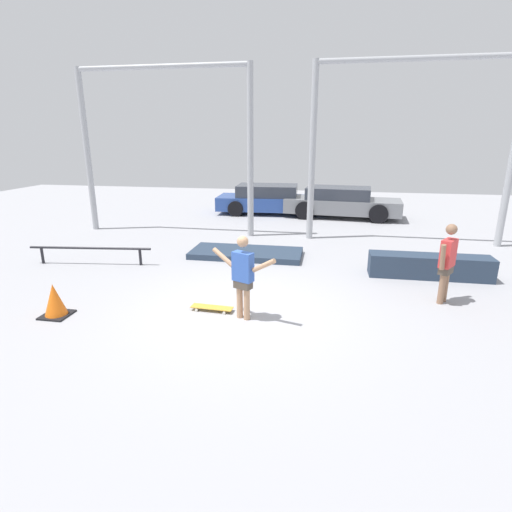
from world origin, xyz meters
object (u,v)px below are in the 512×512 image
Objects in this scene: parked_car_blue at (270,200)px; traffic_cone at (55,300)px; skateboarder at (243,274)px; skateboard at (212,307)px; manual_pad at (246,253)px; bystander at (447,260)px; parked_car_grey at (341,202)px; grind_box at (429,266)px; grind_rail at (90,250)px.

parked_car_blue is 11.11m from traffic_cone.
traffic_cone is (-3.40, -0.50, -0.55)m from skateboarder.
skateboarder is 1.05m from skateboard.
bystander reaches higher than manual_pad.
parked_car_grey is (2.95, -0.36, 0.01)m from parked_car_blue.
bystander reaches higher than grind_box.
manual_pad is 0.65× the size of parked_car_grey.
bystander is (8.23, -1.03, 0.49)m from grind_rail.
skateboarder is 5.15m from grind_rail.
skateboard is 0.51× the size of bystander.
skateboard is at bearing -88.64° from manual_pad.
skateboarder is 2.49× the size of traffic_cone.
skateboarder is at bearing 8.42° from traffic_cone.
parked_car_grey is at bearing -9.44° from parked_car_blue.
parked_car_grey is at bearing 66.35° from manual_pad.
parked_car_blue is 0.98× the size of parked_car_grey.
manual_pad reaches higher than skateboard.
manual_pad is at bearing 124.10° from skateboarder.
manual_pad is at bearing 94.61° from skateboard.
parked_car_grey is (2.59, 9.77, 0.55)m from skateboard.
grind_box is at bearing 3.34° from grind_rail.
manual_pad is 4.05m from grind_rail.
skateboarder is 0.97× the size of bystander.
parked_car_blue is at bearing -118.60° from bystander.
traffic_cone is at bearing -121.24° from manual_pad.
manual_pad is at bearing -108.55° from parked_car_grey.
bystander is at bearing 44.12° from skateboarder.
bystander is at bearing 18.59° from skateboard.
skateboarder reaches higher than traffic_cone.
skateboard is 10.13m from parked_car_grey.
parked_car_blue reaches higher than grind_box.
skateboarder reaches higher than manual_pad.
parked_car_grey is 11.77m from traffic_cone.
grind_box is at bearing -70.11° from parked_car_grey.
traffic_cone is (-2.66, -4.38, 0.22)m from manual_pad.
grind_rail is at bearing -159.14° from manual_pad.
skateboard is at bearing -90.50° from parked_car_blue.
bystander is (4.37, 1.20, 0.80)m from skateboard.
manual_pad is at bearing -90.13° from parked_car_blue.
grind_rail reaches higher than skateboard.
manual_pad is 0.97× the size of grind_rail.
grind_rail is 5.09× the size of traffic_cone.
bystander is at bearing -7.11° from grind_rail.
bystander is at bearing 15.07° from traffic_cone.
parked_car_grey reaches higher than parked_car_blue.
parked_car_blue is (-0.27, 6.47, 0.52)m from manual_pad.
grind_box is at bearing -149.65° from bystander.
grind_rail is (-3.86, 2.23, 0.31)m from skateboard.
grind_rail is 0.68× the size of parked_car_blue.
skateboard is 1.32× the size of traffic_cone.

